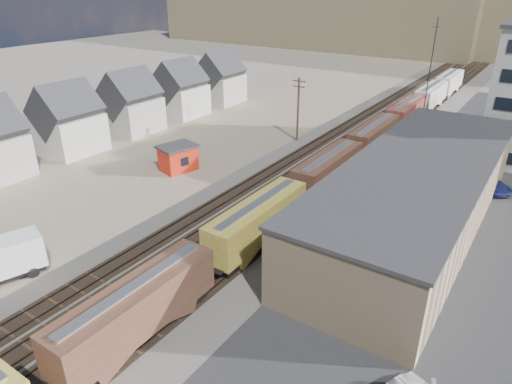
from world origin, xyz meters
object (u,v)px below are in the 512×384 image
Objects in this scene: utility_pole_north at (298,108)px; parked_car_blue at (490,183)px; box_truck at (4,260)px; maintenance_shed at (178,158)px; freight_train at (353,151)px.

utility_pole_north is 1.67× the size of parked_car_blue.
parked_car_blue is (31.39, 42.99, -1.03)m from box_truck.
freight_train is at bearing 33.17° from maintenance_shed.
maintenance_shed is at bearing 99.72° from box_truck.
freight_train is at bearing -29.39° from utility_pole_north.
box_truck is (-14.97, -39.19, -0.93)m from freight_train.
freight_train is 41.96m from box_truck.
utility_pole_north is at bearing 133.20° from parked_car_blue.
utility_pole_north is at bearing 86.68° from box_truck.
freight_train is at bearing 152.44° from parked_car_blue.
maintenance_shed is (-19.50, -12.75, -0.99)m from freight_train.
box_truck reaches higher than maintenance_shed.
parked_car_blue is at bearing 53.86° from box_truck.
maintenance_shed is at bearing -146.83° from freight_train.
utility_pole_north reaches higher than box_truck.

